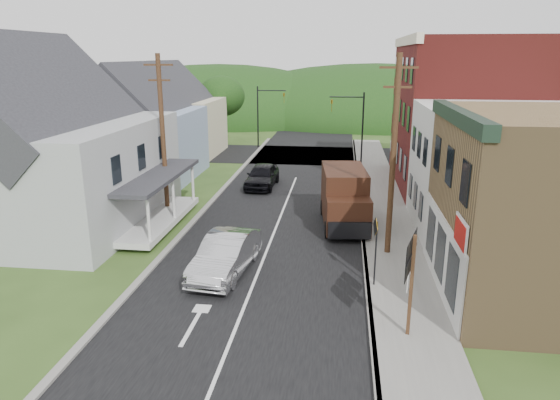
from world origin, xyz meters
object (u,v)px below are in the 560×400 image
(delivery_van, at_px, (344,198))
(warning_sign, at_px, (376,242))
(silver_sedan, at_px, (226,255))
(dark_sedan, at_px, (262,176))
(route_sign_cluster, at_px, (411,271))

(delivery_van, bearing_deg, warning_sign, -86.62)
(silver_sedan, xyz_separation_m, dark_sedan, (-0.77, 14.41, -0.02))
(silver_sedan, height_order, route_sign_cluster, route_sign_cluster)
(dark_sedan, relative_size, route_sign_cluster, 1.38)
(dark_sedan, relative_size, warning_sign, 1.68)
(silver_sedan, bearing_deg, route_sign_cluster, -24.55)
(route_sign_cluster, distance_m, warning_sign, 3.68)
(delivery_van, xyz_separation_m, route_sign_cluster, (2.06, -11.00, 0.82))
(silver_sedan, distance_m, warning_sign, 6.24)
(silver_sedan, height_order, delivery_van, delivery_van)
(dark_sedan, xyz_separation_m, delivery_van, (5.68, -7.59, 0.74))
(silver_sedan, xyz_separation_m, route_sign_cluster, (6.97, -4.18, 1.54))
(delivery_van, xyz_separation_m, warning_sign, (1.19, -7.45, 0.39))
(silver_sedan, bearing_deg, dark_sedan, 99.42)
(route_sign_cluster, height_order, warning_sign, route_sign_cluster)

